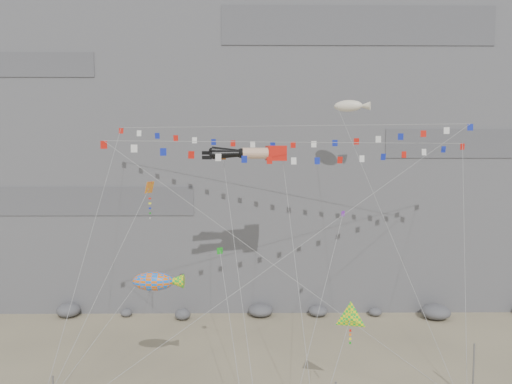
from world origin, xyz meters
TOP-DOWN VIEW (x-y plane):
  - cliff at (0.00, 32.00)m, footprint 80.00×28.00m
  - talus_boulders at (0.00, 17.00)m, footprint 60.00×3.00m
  - anchor_pole_right at (14.18, -1.09)m, footprint 0.12×0.12m
  - legs_kite at (-0.83, 7.22)m, footprint 7.88×16.67m
  - flag_banner_upper at (1.82, 10.61)m, footprint 31.22×19.36m
  - flag_banner_lower at (3.35, 5.73)m, footprint 29.14×12.52m
  - harlequin_kite at (-8.86, 4.53)m, footprint 6.48×10.48m
  - fish_windsock at (-7.80, 0.06)m, footprint 8.96×5.01m
  - delta_kite at (5.28, -3.14)m, footprint 4.44×5.27m
  - blimp_windsock at (7.97, 12.29)m, footprint 7.47×14.54m
  - small_kite_a at (-3.32, 7.88)m, footprint 3.62×15.41m
  - small_kite_b at (6.41, 6.31)m, footprint 5.92×12.19m
  - small_kite_c at (-3.24, 1.89)m, footprint 2.86×10.67m

SIDE VIEW (x-z plane):
  - talus_boulders at x=0.00m, z-range 0.00..1.20m
  - anchor_pole_right at x=14.18m, z-range 0.00..4.08m
  - delta_kite at x=5.28m, z-range 2.20..10.91m
  - fish_windsock at x=-7.80m, z-range 2.40..13.90m
  - small_kite_c at x=-3.24m, z-range 2.55..16.81m
  - small_kite_b at x=6.41m, z-range 2.98..20.50m
  - harlequin_kite at x=-8.86m, z-range 5.31..23.33m
  - small_kite_a at x=-3.32m, z-range 5.19..27.63m
  - legs_kite at x=-0.83m, z-range 5.47..28.49m
  - flag_banner_lower at x=3.35m, z-range 6.90..28.77m
  - flag_banner_upper at x=1.82m, z-range 4.56..34.20m
  - blimp_windsock at x=7.97m, z-range 8.46..34.09m
  - cliff at x=0.00m, z-range 0.00..50.00m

